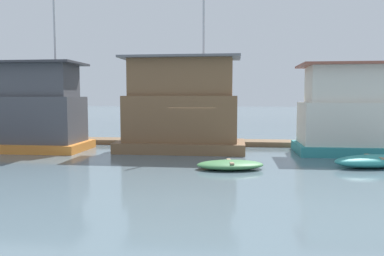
{
  "coord_description": "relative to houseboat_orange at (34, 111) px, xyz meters",
  "views": [
    {
      "loc": [
        2.28,
        -20.76,
        3.06
      ],
      "look_at": [
        0.0,
        -1.0,
        1.4
      ],
      "focal_mm": 35.0,
      "sensor_mm": 36.0,
      "label": 1
    }
  ],
  "objects": [
    {
      "name": "ground_plane",
      "position": [
        9.15,
        0.58,
        -2.24
      ],
      "size": [
        200.0,
        200.0,
        0.0
      ],
      "primitive_type": "plane",
      "color": "slate"
    },
    {
      "name": "dock_walkway",
      "position": [
        9.15,
        3.62,
        -2.09
      ],
      "size": [
        33.8,
        1.66,
        0.3
      ],
      "primitive_type": "cube",
      "color": "brown",
      "rests_on": "ground_plane"
    },
    {
      "name": "houseboat_orange",
      "position": [
        0.0,
        0.0,
        0.0
      ],
      "size": [
        5.94,
        3.45,
        9.36
      ],
      "color": "orange",
      "rests_on": "ground_plane"
    },
    {
      "name": "houseboat_brown",
      "position": [
        8.42,
        0.53,
        0.08
      ],
      "size": [
        7.12,
        3.21,
        8.57
      ],
      "color": "brown",
      "rests_on": "ground_plane"
    },
    {
      "name": "houseboat_teal",
      "position": [
        17.74,
        0.65,
        -0.08
      ],
      "size": [
        5.98,
        3.42,
        4.81
      ],
      "color": "teal",
      "rests_on": "ground_plane"
    },
    {
      "name": "dinghy_green",
      "position": [
        11.25,
        -4.46,
        -2.05
      ],
      "size": [
        3.04,
        1.9,
        0.38
      ],
      "color": "#47844C",
      "rests_on": "ground_plane"
    },
    {
      "name": "dinghy_teal",
      "position": [
        17.47,
        -3.28,
        -1.96
      ],
      "size": [
        3.95,
        2.4,
        0.55
      ],
      "color": "teal",
      "rests_on": "ground_plane"
    },
    {
      "name": "mooring_post_near_right",
      "position": [
        5.27,
        2.54,
        -1.61
      ],
      "size": [
        0.29,
        0.29,
        1.26
      ],
      "primitive_type": "cylinder",
      "color": "brown",
      "rests_on": "ground_plane"
    },
    {
      "name": "mooring_post_far_right",
      "position": [
        6.19,
        2.54,
        -1.62
      ],
      "size": [
        0.2,
        0.2,
        1.23
      ],
      "primitive_type": "cylinder",
      "color": "brown",
      "rests_on": "ground_plane"
    }
  ]
}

